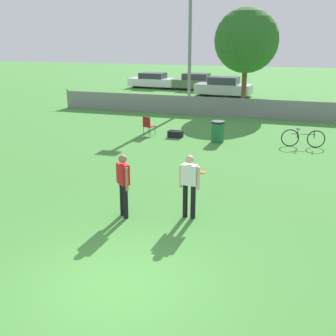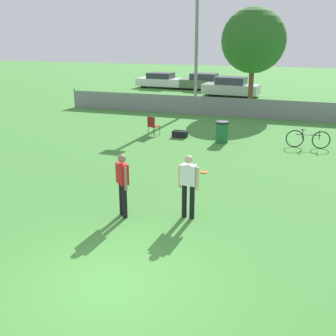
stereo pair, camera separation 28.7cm
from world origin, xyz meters
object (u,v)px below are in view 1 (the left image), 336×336
bicycle_sideline (303,138)px  parked_car_white (153,80)px  player_receiver_white (189,182)px  player_defender_red (123,181)px  light_pole (190,33)px  gear_bag_sideline (175,134)px  parked_car_silver (223,87)px  frisbee_disc (202,172)px  tree_near_pole (246,41)px  parked_car_olive (196,82)px  trash_bin (218,132)px  folding_chair_sideline (148,125)px

bicycle_sideline → parked_car_white: size_ratio=0.42×
player_receiver_white → player_defender_red: size_ratio=1.00×
light_pole → gear_bag_sideline: bearing=-80.0°
light_pole → player_receiver_white: light_pole is taller
parked_car_silver → player_defender_red: bearing=-82.4°
player_receiver_white → frisbee_disc: 3.97m
parked_car_silver → tree_near_pole: bearing=-62.8°
player_defender_red → gear_bag_sideline: (-1.29, 9.06, -0.83)m
player_receiver_white → parked_car_olive: (-6.31, 26.31, -0.31)m
parked_car_white → parked_car_silver: (7.04, -3.45, 0.06)m
light_pole → parked_car_olive: bearing=101.4°
frisbee_disc → trash_bin: 4.52m
tree_near_pole → parked_car_silver: tree_near_pole is taller
tree_near_pole → parked_car_olive: tree_near_pole is taller
trash_bin → gear_bag_sideline: trash_bin is taller
player_receiver_white → parked_car_olive: player_receiver_white is taller
frisbee_disc → parked_car_silver: size_ratio=0.06×
tree_near_pole → parked_car_white: tree_near_pole is taller
light_pole → folding_chair_sideline: bearing=-90.2°
player_receiver_white → parked_car_silver: 23.21m
tree_near_pole → parked_car_white: size_ratio=1.47×
light_pole → player_receiver_white: (4.23, -16.00, -3.71)m
folding_chair_sideline → parked_car_olive: bearing=-64.7°
light_pole → folding_chair_sideline: light_pole is taller
tree_near_pole → bicycle_sideline: (3.83, -9.37, -3.85)m
folding_chair_sideline → bicycle_sideline: bearing=-161.7°
bicycle_sideline → trash_bin: trash_bin is taller
trash_bin → parked_car_olive: parked_car_olive is taller
folding_chair_sideline → frisbee_disc: bearing=146.9°
parked_car_white → trash_bin: bearing=-59.9°
trash_bin → folding_chair_sideline: bearing=175.8°
bicycle_sideline → gear_bag_sideline: (-5.69, 0.10, -0.23)m
player_defender_red → parked_car_white: 28.26m
parked_car_white → light_pole: bearing=-57.1°
frisbee_disc → gear_bag_sideline: bearing=116.5°
parked_car_white → parked_car_silver: 7.84m
frisbee_disc → parked_car_silver: (-2.77, 19.16, 0.70)m
trash_bin → parked_car_white: (-9.47, 18.12, 0.18)m
trash_bin → gear_bag_sideline: size_ratio=1.37×
folding_chair_sideline → parked_car_silver: size_ratio=0.21×
frisbee_disc → parked_car_olive: (-5.77, 22.50, 0.66)m
parked_car_white → gear_bag_sideline: bearing=-64.8°
tree_near_pole → player_defender_red: tree_near_pole is taller
frisbee_disc → parked_car_white: 24.65m
tree_near_pole → player_defender_red: 18.62m
tree_near_pole → light_pole: bearing=-149.5°
light_pole → trash_bin: (3.36, -7.70, -4.22)m
player_receiver_white → trash_bin: (-0.88, 8.30, -0.51)m
gear_bag_sideline → frisbee_disc: bearing=-63.5°
gear_bag_sideline → parked_car_white: 19.31m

